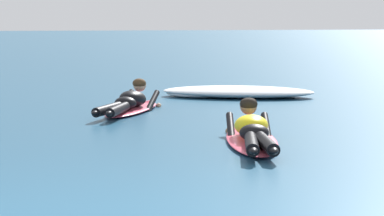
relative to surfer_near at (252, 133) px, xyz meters
name	(u,v)px	position (x,y,z in m)	size (l,w,h in m)	color
ground_plane	(62,93)	(-2.10, 6.59, -0.13)	(120.00, 120.00, 0.00)	navy
surfer_near	(252,133)	(0.00, 0.00, 0.00)	(0.96, 2.69, 0.54)	#E54C66
surfer_far	(130,104)	(-1.12, 3.23, 0.01)	(1.36, 2.39, 0.54)	#E54C66
whitewater_front	(238,92)	(1.06, 5.16, -0.04)	(3.00, 1.98, 0.21)	white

